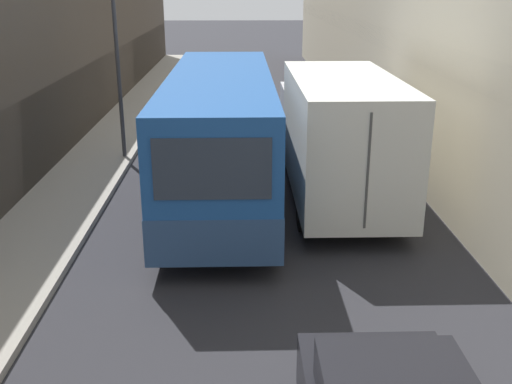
% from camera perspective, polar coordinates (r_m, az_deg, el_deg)
% --- Properties ---
extents(ground_plane, '(150.00, 150.00, 0.00)m').
position_cam_1_polar(ground_plane, '(16.28, -0.16, 0.60)').
color(ground_plane, '#2B2B30').
extents(sidewalk_left, '(2.13, 60.00, 0.14)m').
position_cam_1_polar(sidewalk_left, '(16.84, -16.62, 0.67)').
color(sidewalk_left, '#9E998E').
rests_on(sidewalk_left, ground_plane).
extents(bus, '(2.50, 9.89, 3.14)m').
position_cam_1_polar(bus, '(15.03, -3.35, 5.56)').
color(bus, '#1E519E').
rests_on(bus, ground_plane).
extents(box_truck, '(2.39, 8.34, 3.15)m').
position_cam_1_polar(box_truck, '(15.38, 7.70, 5.77)').
color(box_truck, silver).
rests_on(box_truck, ground_plane).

